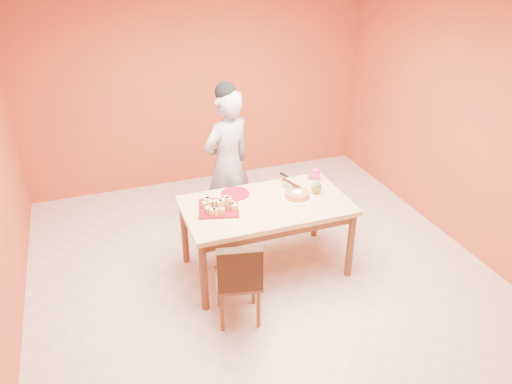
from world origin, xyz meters
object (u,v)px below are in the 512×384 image
object	(u,v)px
red_dinner_plate	(235,194)
checker_tin	(313,177)
dining_table	(266,212)
person	(228,164)
pastry_platter	(219,208)
magenta_glass	(316,175)
sponge_cake	(297,195)
dining_chair	(239,278)
egg_ornament	(316,187)

from	to	relation	value
red_dinner_plate	checker_tin	distance (m)	0.89
dining_table	red_dinner_plate	world-z (taller)	red_dinner_plate
person	pastry_platter	world-z (taller)	person
pastry_platter	person	bearing A→B (deg)	67.41
person	magenta_glass	xyz separation A→B (m)	(0.80, -0.54, -0.02)
pastry_platter	sponge_cake	bearing A→B (deg)	-4.13
magenta_glass	checker_tin	distance (m)	0.06
dining_chair	pastry_platter	xyz separation A→B (m)	(0.03, 0.67, 0.33)
dining_chair	red_dinner_plate	distance (m)	0.99
dining_table	pastry_platter	xyz separation A→B (m)	(-0.46, 0.06, 0.11)
dining_chair	checker_tin	distance (m)	1.54
pastry_platter	red_dinner_plate	xyz separation A→B (m)	(0.23, 0.22, -0.00)
dining_table	egg_ornament	distance (m)	0.57
dining_chair	checker_tin	world-z (taller)	dining_chair
dining_chair	egg_ornament	distance (m)	1.28
egg_ornament	checker_tin	distance (m)	0.34
person	dining_table	bearing A→B (deg)	75.62
dining_chair	red_dinner_plate	bearing A→B (deg)	85.63
pastry_platter	egg_ornament	xyz separation A→B (m)	(1.00, -0.03, 0.06)
sponge_cake	magenta_glass	size ratio (longest dim) A/B	2.19
red_dinner_plate	egg_ornament	world-z (taller)	egg_ornament
dining_table	magenta_glass	distance (m)	0.76
dining_table	red_dinner_plate	size ratio (longest dim) A/B	5.68
dining_table	sponge_cake	world-z (taller)	sponge_cake
dining_chair	pastry_platter	bearing A→B (deg)	99.54
pastry_platter	red_dinner_plate	world-z (taller)	pastry_platter
dining_table	magenta_glass	xyz separation A→B (m)	(0.68, 0.31, 0.15)
magenta_glass	red_dinner_plate	bearing A→B (deg)	-178.04
dining_chair	pastry_platter	distance (m)	0.75
dining_table	sponge_cake	distance (m)	0.35
egg_ornament	magenta_glass	size ratio (longest dim) A/B	1.20
egg_ornament	checker_tin	world-z (taller)	egg_ornament
magenta_glass	dining_table	bearing A→B (deg)	-155.30
checker_tin	egg_ornament	bearing A→B (deg)	-110.13
red_dinner_plate	egg_ornament	bearing A→B (deg)	-18.07
pastry_platter	sponge_cake	xyz separation A→B (m)	(0.78, -0.06, 0.03)
person	pastry_platter	distance (m)	0.87
red_dinner_plate	magenta_glass	size ratio (longest dim) A/B	2.54
dining_table	egg_ornament	size ratio (longest dim) A/B	12.05
dining_table	dining_chair	xyz separation A→B (m)	(-0.49, -0.61, -0.22)
person	magenta_glass	world-z (taller)	person
person	checker_tin	distance (m)	0.94
pastry_platter	magenta_glass	xyz separation A→B (m)	(1.14, 0.26, 0.04)
person	sponge_cake	xyz separation A→B (m)	(0.45, -0.85, -0.03)
red_dinner_plate	magenta_glass	distance (m)	0.90
egg_ornament	checker_tin	xyz separation A→B (m)	(0.12, 0.32, -0.05)
red_dinner_plate	person	bearing A→B (deg)	80.32
dining_table	pastry_platter	world-z (taller)	pastry_platter
checker_tin	pastry_platter	bearing A→B (deg)	-165.33
magenta_glass	checker_tin	bearing A→B (deg)	115.54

